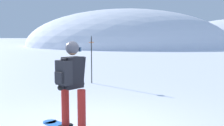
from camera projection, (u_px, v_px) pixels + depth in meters
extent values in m
ellipsoid|color=white|center=(126.00, 46.00, 45.90)|extent=(34.79, 31.31, 12.59)
cylinder|color=blue|center=(50.00, 122.00, 5.44)|extent=(0.28, 0.28, 0.02)
cube|color=black|center=(66.00, 126.00, 5.07)|extent=(0.25, 0.29, 0.06)
cylinder|color=maroon|center=(65.00, 107.00, 5.03)|extent=(0.15, 0.15, 0.82)
cylinder|color=maroon|center=(82.00, 112.00, 4.70)|extent=(0.15, 0.15, 0.82)
cube|color=black|center=(73.00, 73.00, 4.79)|extent=(0.38, 0.42, 0.58)
cylinder|color=black|center=(62.00, 74.00, 4.62)|extent=(0.20, 0.18, 0.57)
cylinder|color=black|center=(82.00, 71.00, 4.96)|extent=(0.20, 0.18, 0.57)
sphere|color=black|center=(60.00, 88.00, 4.66)|extent=(0.11, 0.11, 0.11)
sphere|color=black|center=(82.00, 84.00, 5.03)|extent=(0.11, 0.11, 0.11)
cube|color=#232328|center=(64.00, 73.00, 4.64)|extent=(0.33, 0.30, 0.44)
cube|color=#232328|center=(59.00, 78.00, 4.58)|extent=(0.20, 0.16, 0.20)
sphere|color=#9E7051|center=(72.00, 50.00, 4.75)|extent=(0.21, 0.21, 0.21)
sphere|color=#4C4C56|center=(72.00, 48.00, 4.74)|extent=(0.25, 0.25, 0.25)
cube|color=navy|center=(78.00, 49.00, 4.84)|extent=(0.16, 0.12, 0.08)
cylinder|color=black|center=(92.00, 61.00, 9.83)|extent=(0.04, 0.04, 1.74)
cylinder|color=orange|center=(91.00, 42.00, 9.76)|extent=(0.20, 0.20, 0.02)
cone|color=black|center=(91.00, 36.00, 9.73)|extent=(0.04, 0.04, 0.08)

